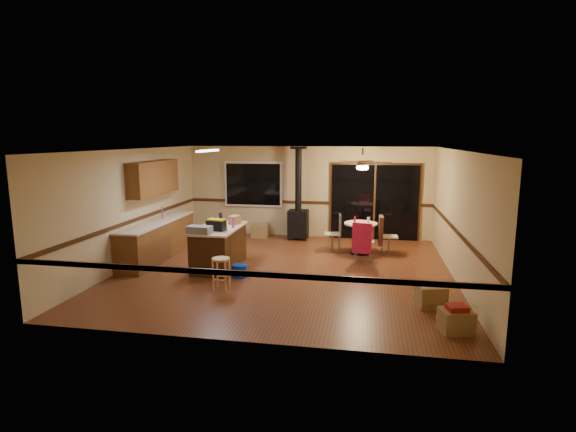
% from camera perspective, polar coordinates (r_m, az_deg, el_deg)
% --- Properties ---
extents(floor, '(7.00, 7.00, 0.00)m').
position_cam_1_polar(floor, '(9.82, -0.31, -6.92)').
color(floor, '#5F2F1A').
rests_on(floor, ground).
extents(ceiling, '(7.00, 7.00, 0.00)m').
position_cam_1_polar(ceiling, '(9.40, -0.33, 8.42)').
color(ceiling, silver).
rests_on(ceiling, ground).
extents(wall_back, '(7.00, 0.00, 7.00)m').
position_cam_1_polar(wall_back, '(12.95, 2.51, 3.07)').
color(wall_back, tan).
rests_on(wall_back, ground).
extents(wall_front, '(7.00, 0.00, 7.00)m').
position_cam_1_polar(wall_front, '(6.19, -6.25, -4.63)').
color(wall_front, tan).
rests_on(wall_front, ground).
extents(wall_left, '(0.00, 7.00, 7.00)m').
position_cam_1_polar(wall_left, '(10.73, -19.04, 1.09)').
color(wall_left, tan).
rests_on(wall_left, ground).
extents(wall_right, '(0.00, 7.00, 7.00)m').
position_cam_1_polar(wall_right, '(9.54, 20.82, -0.06)').
color(wall_right, tan).
rests_on(wall_right, ground).
extents(chair_rail, '(7.00, 7.00, 0.08)m').
position_cam_1_polar(chair_rail, '(9.58, -0.32, -1.19)').
color(chair_rail, '#381E0E').
rests_on(chair_rail, ground).
extents(window, '(1.72, 0.10, 1.32)m').
position_cam_1_polar(window, '(13.19, -4.44, 4.05)').
color(window, black).
rests_on(window, ground).
extents(sliding_door, '(2.52, 0.10, 2.10)m').
position_cam_1_polar(sliding_door, '(12.82, 10.92, 1.70)').
color(sliding_door, black).
rests_on(sliding_door, ground).
extents(lower_cabinets, '(0.60, 3.00, 0.86)m').
position_cam_1_polar(lower_cabinets, '(11.18, -16.20, -2.96)').
color(lower_cabinets, brown).
rests_on(lower_cabinets, ground).
extents(countertop, '(0.64, 3.04, 0.04)m').
position_cam_1_polar(countertop, '(11.09, -16.31, -0.69)').
color(countertop, beige).
rests_on(countertop, lower_cabinets).
extents(upper_cabinets, '(0.35, 2.00, 0.80)m').
position_cam_1_polar(upper_cabinets, '(11.19, -16.69, 4.66)').
color(upper_cabinets, brown).
rests_on(upper_cabinets, ground).
extents(kitchen_island, '(0.88, 1.68, 0.90)m').
position_cam_1_polar(kitchen_island, '(10.08, -8.75, -3.94)').
color(kitchen_island, '#351E0D').
rests_on(kitchen_island, ground).
extents(wood_stove, '(0.55, 0.50, 2.52)m').
position_cam_1_polar(wood_stove, '(12.62, 1.31, 0.28)').
color(wood_stove, black).
rests_on(wood_stove, ground).
extents(ceiling_fan, '(0.24, 0.24, 0.55)m').
position_cam_1_polar(ceiling_fan, '(11.00, 9.44, 6.49)').
color(ceiling_fan, brown).
rests_on(ceiling_fan, ceiling).
extents(fluorescent_strip, '(0.10, 1.20, 0.04)m').
position_cam_1_polar(fluorescent_strip, '(10.17, -10.13, 8.16)').
color(fluorescent_strip, white).
rests_on(fluorescent_strip, ceiling).
extents(toolbox_grey, '(0.52, 0.32, 0.15)m').
position_cam_1_polar(toolbox_grey, '(9.42, -11.18, -1.72)').
color(toolbox_grey, slate).
rests_on(toolbox_grey, kitchen_island).
extents(toolbox_black, '(0.42, 0.27, 0.22)m').
position_cam_1_polar(toolbox_black, '(9.64, -9.09, -1.19)').
color(toolbox_black, black).
rests_on(toolbox_black, kitchen_island).
extents(toolbox_yellow_lid, '(0.40, 0.26, 0.03)m').
position_cam_1_polar(toolbox_yellow_lid, '(9.62, -9.11, -0.47)').
color(toolbox_yellow_lid, gold).
rests_on(toolbox_yellow_lid, toolbox_black).
extents(box_on_island, '(0.24, 0.31, 0.19)m').
position_cam_1_polar(box_on_island, '(10.33, -6.79, -0.48)').
color(box_on_island, olive).
rests_on(box_on_island, kitchen_island).
extents(bottle_dark, '(0.11, 0.11, 0.29)m').
position_cam_1_polar(bottle_dark, '(10.22, -8.55, -0.36)').
color(bottle_dark, black).
rests_on(bottle_dark, kitchen_island).
extents(bottle_pink, '(0.09, 0.09, 0.22)m').
position_cam_1_polar(bottle_pink, '(9.90, -7.00, -0.84)').
color(bottle_pink, '#D84C8C').
rests_on(bottle_pink, kitchen_island).
extents(bottle_white, '(0.07, 0.07, 0.16)m').
position_cam_1_polar(bottle_white, '(10.31, -8.84, -0.61)').
color(bottle_white, white).
rests_on(bottle_white, kitchen_island).
extents(bar_stool, '(0.42, 0.42, 0.62)m').
position_cam_1_polar(bar_stool, '(8.64, -8.48, -7.28)').
color(bar_stool, tan).
rests_on(bar_stool, floor).
extents(blue_bucket, '(0.32, 0.32, 0.26)m').
position_cam_1_polar(blue_bucket, '(9.41, -6.16, -6.92)').
color(blue_bucket, '#0C33AB').
rests_on(blue_bucket, floor).
extents(dining_table, '(0.81, 0.81, 0.78)m').
position_cam_1_polar(dining_table, '(11.22, 9.19, -2.13)').
color(dining_table, black).
rests_on(dining_table, ground).
extents(glass_red, '(0.07, 0.07, 0.14)m').
position_cam_1_polar(glass_red, '(11.26, 8.49, -0.38)').
color(glass_red, '#590C14').
rests_on(glass_red, dining_table).
extents(glass_cream, '(0.08, 0.08, 0.15)m').
position_cam_1_polar(glass_cream, '(11.11, 10.16, -0.54)').
color(glass_cream, beige).
rests_on(glass_cream, dining_table).
extents(chair_left, '(0.46, 0.45, 0.51)m').
position_cam_1_polar(chair_left, '(11.35, 6.21, -1.60)').
color(chair_left, tan).
rests_on(chair_left, ground).
extents(chair_near, '(0.52, 0.55, 0.70)m').
position_cam_1_polar(chair_near, '(10.35, 9.42, -2.76)').
color(chair_near, tan).
rests_on(chair_near, ground).
extents(chair_right, '(0.47, 0.44, 0.70)m').
position_cam_1_polar(chair_right, '(11.26, 11.84, -1.81)').
color(chair_right, tan).
rests_on(chair_right, ground).
extents(box_under_window, '(0.48, 0.39, 0.37)m').
position_cam_1_polar(box_under_window, '(12.99, -3.55, -1.90)').
color(box_under_window, olive).
rests_on(box_under_window, floor).
extents(box_corner_a, '(0.53, 0.48, 0.34)m').
position_cam_1_polar(box_corner_a, '(7.26, 20.55, -12.39)').
color(box_corner_a, olive).
rests_on(box_corner_a, floor).
extents(box_corner_b, '(0.54, 0.50, 0.37)m').
position_cam_1_polar(box_corner_b, '(8.15, 17.67, -9.64)').
color(box_corner_b, olive).
rests_on(box_corner_b, floor).
extents(box_small_red, '(0.34, 0.30, 0.08)m').
position_cam_1_polar(box_small_red, '(7.19, 20.66, -10.84)').
color(box_small_red, maroon).
rests_on(box_small_red, box_corner_a).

